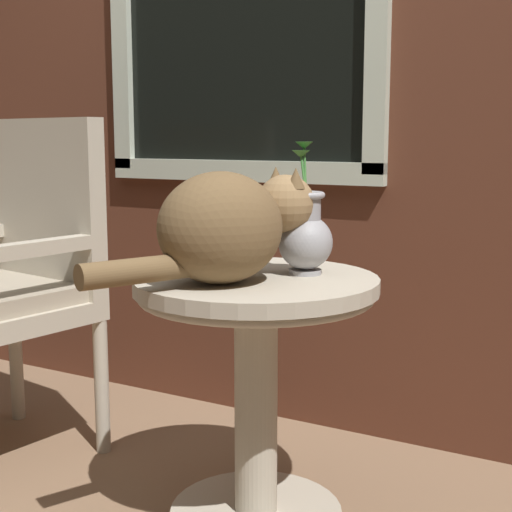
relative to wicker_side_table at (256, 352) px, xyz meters
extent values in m
cube|color=#562D1E|center=(-0.09, 0.67, 0.86)|extent=(4.00, 0.04, 2.60)
cube|color=beige|center=(-0.42, 0.63, 0.41)|extent=(1.03, 0.03, 0.07)
cube|color=beige|center=(-0.91, 0.63, 0.88)|extent=(0.07, 0.03, 0.95)
cube|color=beige|center=(0.06, 0.63, 0.88)|extent=(0.07, 0.03, 0.95)
cube|color=black|center=(-0.42, 0.64, 0.88)|extent=(0.94, 0.01, 0.93)
cylinder|color=#B2A893|center=(0.00, 0.00, -0.13)|extent=(0.11, 0.11, 0.56)
cylinder|color=#B2A893|center=(0.00, 0.00, 0.17)|extent=(0.59, 0.59, 0.03)
torus|color=#B2A893|center=(0.00, 0.00, 0.14)|extent=(0.57, 0.57, 0.02)
cylinder|color=#B2A893|center=(-1.05, 0.20, -0.23)|extent=(0.04, 0.04, 0.41)
cylinder|color=#B2A893|center=(-0.61, 0.13, -0.23)|extent=(0.04, 0.04, 0.41)
cube|color=#B2A893|center=(-0.83, 0.16, 0.31)|extent=(0.49, 0.13, 0.54)
cube|color=#B2A893|center=(-0.65, -0.08, 0.22)|extent=(0.12, 0.44, 0.04)
ellipsoid|color=brown|center=(-0.03, -0.11, 0.31)|extent=(0.35, 0.37, 0.25)
sphere|color=olive|center=(0.05, 0.06, 0.36)|extent=(0.14, 0.14, 0.14)
cone|color=brown|center=(0.08, 0.04, 0.42)|extent=(0.04, 0.04, 0.05)
cone|color=brown|center=(0.01, 0.07, 0.42)|extent=(0.04, 0.04, 0.05)
cylinder|color=brown|center=(-0.12, -0.30, 0.24)|extent=(0.16, 0.27, 0.06)
cylinder|color=#99999E|center=(0.09, 0.09, 0.19)|extent=(0.08, 0.08, 0.01)
ellipsoid|color=#99999E|center=(0.09, 0.09, 0.27)|extent=(0.13, 0.13, 0.13)
cylinder|color=#99999E|center=(0.09, 0.09, 0.35)|extent=(0.07, 0.07, 0.06)
torus|color=#99999E|center=(0.09, 0.09, 0.38)|extent=(0.09, 0.09, 0.02)
cylinder|color=#387533|center=(0.08, 0.10, 0.44)|extent=(0.03, 0.04, 0.12)
cone|color=#387533|center=(0.07, 0.12, 0.50)|extent=(0.04, 0.04, 0.02)
cylinder|color=#387533|center=(0.08, 0.10, 0.43)|extent=(0.03, 0.03, 0.10)
cone|color=#387533|center=(0.06, 0.11, 0.48)|extent=(0.04, 0.04, 0.02)
camera|label=1|loc=(0.86, -1.52, 0.52)|focal=52.32mm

